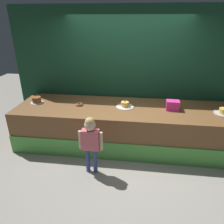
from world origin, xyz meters
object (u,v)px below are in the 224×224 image
cake_center (125,105)px  donut (79,104)px  child_figure (90,138)px  cake_right (224,112)px  pink_box (173,105)px  cake_left (37,100)px

cake_center → donut: bearing=-177.8°
child_figure → cake_center: 1.13m
cake_right → donut: bearing=178.8°
pink_box → cake_right: pink_box is taller
donut → cake_right: cake_right is taller
child_figure → cake_left: size_ratio=3.93×
donut → cake_right: 2.74m
donut → cake_center: (0.91, 0.03, 0.02)m
child_figure → cake_right: bearing=21.7°
cake_center → cake_right: cake_center is taller
cake_left → cake_center: bearing=0.3°
pink_box → cake_left: 2.74m
cake_center → cake_right: 1.83m
pink_box → donut: 1.83m
child_figure → cake_right: size_ratio=2.94×
pink_box → cake_right: (0.91, -0.08, -0.05)m
pink_box → cake_left: size_ratio=0.94×
pink_box → cake_right: size_ratio=0.70×
child_figure → pink_box: (1.39, 0.99, 0.24)m
child_figure → donut: bearing=114.3°
child_figure → cake_right: child_figure is taller
cake_left → cake_center: cake_center is taller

